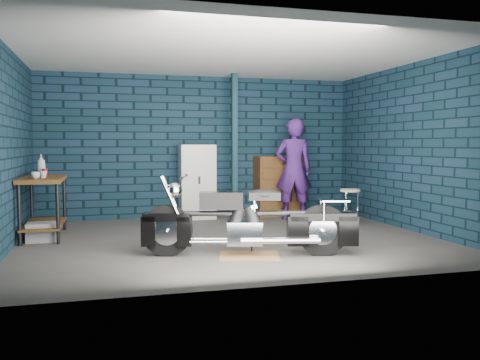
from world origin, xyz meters
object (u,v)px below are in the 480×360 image
object	(u,v)px
motorcycle	(249,216)
shop_stool	(350,207)
locker	(197,182)
storage_bin	(43,232)
person	(294,169)
tool_chest	(278,186)
workbench	(44,207)

from	to	relation	value
motorcycle	shop_stool	distance (m)	3.03
locker	shop_stool	xyz separation A→B (m)	(2.42, -1.45, -0.38)
storage_bin	locker	xyz separation A→B (m)	(2.56, 1.67, 0.56)
person	tool_chest	size ratio (longest dim) A/B	1.61
motorcycle	locker	size ratio (longest dim) A/B	1.65
locker	tool_chest	xyz separation A→B (m)	(1.61, 0.00, -0.11)
workbench	person	distance (m)	4.38
workbench	motorcycle	bearing A→B (deg)	-37.68
workbench	shop_stool	xyz separation A→B (m)	(5.00, -0.14, -0.14)
person	locker	world-z (taller)	person
person	locker	size ratio (longest dim) A/B	1.34
motorcycle	shop_stool	world-z (taller)	motorcycle
motorcycle	shop_stool	size ratio (longest dim) A/B	3.67
locker	shop_stool	size ratio (longest dim) A/B	2.22
workbench	tool_chest	xyz separation A→B (m)	(4.19, 1.31, 0.13)
shop_stool	locker	bearing A→B (deg)	149.09
workbench	shop_stool	distance (m)	5.00
workbench	motorcycle	distance (m)	3.33
tool_chest	shop_stool	bearing A→B (deg)	-60.85
tool_chest	storage_bin	bearing A→B (deg)	-158.20
person	tool_chest	world-z (taller)	person
motorcycle	tool_chest	bearing A→B (deg)	79.35
person	shop_stool	bearing A→B (deg)	138.74
person	storage_bin	size ratio (longest dim) A/B	4.29
storage_bin	motorcycle	bearing A→B (deg)	-32.71
workbench	storage_bin	size ratio (longest dim) A/B	3.20
workbench	storage_bin	bearing A→B (deg)	-86.78
motorcycle	tool_chest	size ratio (longest dim) A/B	1.97
workbench	storage_bin	distance (m)	0.48
motorcycle	tool_chest	world-z (taller)	tool_chest
workbench	shop_stool	world-z (taller)	workbench
workbench	tool_chest	world-z (taller)	tool_chest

